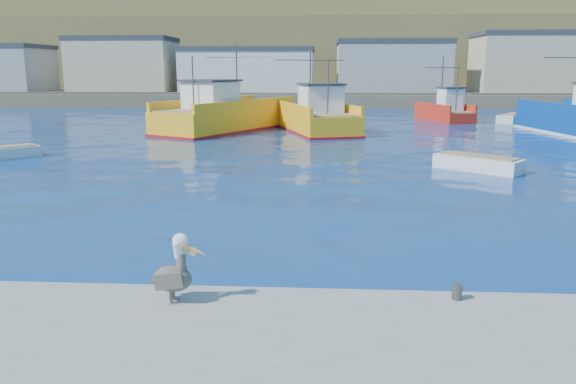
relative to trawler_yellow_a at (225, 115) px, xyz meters
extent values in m
plane|color=navy|center=(7.37, -31.04, -1.18)|extent=(260.00, 260.00, 0.00)
cylinder|color=#4C4C4C|center=(10.37, -34.44, -0.53)|extent=(0.20, 0.20, 0.30)
cube|color=brown|center=(7.37, 40.96, -0.38)|extent=(160.00, 30.00, 1.60)
cube|color=brown|center=(7.37, 66.96, 4.82)|extent=(180.00, 40.00, 14.00)
cube|color=brown|center=(7.37, 86.96, 9.82)|extent=(200.00, 40.00, 24.00)
cube|color=#2D2D2D|center=(7.37, 29.96, 0.47)|extent=(150.00, 5.00, 0.10)
cube|color=tan|center=(-20.63, 35.96, 3.92)|extent=(14.00, 9.00, 7.00)
cube|color=#333338|center=(-20.63, 35.96, 7.72)|extent=(14.28, 9.18, 0.60)
cube|color=silver|center=(-2.63, 35.96, 3.17)|extent=(18.00, 11.00, 5.50)
cube|color=#333338|center=(-2.63, 35.96, 6.22)|extent=(18.36, 11.22, 0.60)
cube|color=gray|center=(17.37, 35.96, 3.67)|extent=(15.00, 10.00, 6.50)
cube|color=#333338|center=(17.37, 35.96, 7.22)|extent=(15.30, 10.20, 0.60)
cube|color=tan|center=(37.37, 35.96, 4.17)|extent=(17.00, 9.00, 7.50)
cube|color=#333338|center=(37.37, 35.96, 8.22)|extent=(17.34, 9.18, 0.60)
cube|color=#FFAA18|center=(0.14, 0.27, -0.30)|extent=(10.33, 14.08, 1.76)
cube|color=#FFAA18|center=(2.02, -0.73, 0.93)|extent=(6.46, 11.86, 0.70)
cube|color=#FFAA18|center=(-1.73, 1.26, 0.93)|extent=(6.46, 11.86, 0.70)
cube|color=maroon|center=(0.14, 0.27, -1.13)|extent=(10.54, 14.37, 0.25)
cube|color=#8C7251|center=(0.14, 0.27, 0.63)|extent=(9.76, 13.44, 0.10)
cube|color=white|center=(-0.81, -1.53, 1.68)|extent=(4.38, 4.47, 2.00)
cube|color=#333338|center=(-0.81, -1.53, 2.78)|extent=(4.77, 4.94, 0.15)
cylinder|color=#4C4C4C|center=(0.78, 1.46, 3.08)|extent=(0.16, 0.16, 5.00)
cylinder|color=#4C4C4C|center=(-1.76, -3.32, 2.58)|extent=(0.14, 0.14, 4.00)
cylinder|color=#4C4C4C|center=(0.78, 1.46, 4.58)|extent=(5.62, 3.03, 0.08)
cube|color=#FFAA18|center=(7.11, 0.03, -0.43)|extent=(7.30, 12.25, 1.51)
cube|color=#FFAA18|center=(8.90, 0.59, 0.68)|extent=(3.64, 10.90, 0.70)
cube|color=#FFAA18|center=(5.31, -0.54, 0.68)|extent=(3.64, 10.90, 0.70)
cube|color=maroon|center=(7.11, 0.03, -1.13)|extent=(7.44, 12.50, 0.25)
cube|color=#8C7251|center=(7.11, 0.03, 0.38)|extent=(6.85, 11.71, 0.10)
cube|color=white|center=(7.63, -1.63, 1.43)|extent=(3.54, 3.60, 2.00)
cube|color=#333338|center=(7.63, -1.63, 2.53)|extent=(3.84, 4.00, 0.15)
cylinder|color=#4C4C4C|center=(6.76, 1.13, 2.83)|extent=(0.15, 0.15, 5.00)
cylinder|color=#4C4C4C|center=(8.15, -3.29, 2.33)|extent=(0.13, 0.13, 4.00)
cylinder|color=#4C4C4C|center=(6.76, 1.13, 4.33)|extent=(5.37, 1.76, 0.08)
cube|color=navy|center=(25.36, -2.10, 0.81)|extent=(2.37, 12.24, 0.70)
cube|color=red|center=(19.29, 9.48, -0.72)|extent=(4.59, 7.59, 0.93)
cube|color=red|center=(20.49, 9.84, 0.10)|extent=(2.14, 6.74, 0.70)
cube|color=red|center=(18.09, 9.13, 0.10)|extent=(2.14, 6.74, 0.70)
cube|color=#8C7251|center=(19.29, 9.48, -0.20)|extent=(4.30, 7.26, 0.10)
cube|color=white|center=(19.59, 8.46, 0.85)|extent=(2.30, 2.24, 2.00)
cube|color=#333338|center=(19.59, 8.46, 1.95)|extent=(2.49, 2.48, 0.15)
cylinder|color=#4C4C4C|center=(19.09, 10.17, 2.25)|extent=(0.15, 0.15, 5.00)
cylinder|color=#4C4C4C|center=(19.90, 7.44, 1.75)|extent=(0.12, 0.12, 4.00)
cylinder|color=#4C4C4C|center=(19.09, 10.17, 3.75)|extent=(3.61, 1.14, 0.08)
cube|color=silver|center=(-9.83, -15.09, -0.95)|extent=(3.52, 3.54, 0.74)
cube|color=#8C7251|center=(-9.83, -15.09, -0.55)|extent=(3.06, 3.08, 0.07)
cube|color=silver|center=(15.36, -17.30, -0.92)|extent=(4.08, 3.81, 0.83)
cube|color=#8C7251|center=(15.36, -17.30, -0.47)|extent=(3.56, 3.31, 0.08)
cube|color=silver|center=(25.32, 8.36, -0.90)|extent=(3.82, 4.46, 0.88)
cube|color=#8C7251|center=(25.32, 8.36, -0.43)|extent=(3.30, 3.91, 0.09)
cylinder|color=#595451|center=(4.89, -34.96, -0.55)|extent=(0.06, 0.06, 0.26)
cube|color=#595451|center=(4.94, -34.96, -0.67)|extent=(0.13, 0.11, 0.01)
cylinder|color=#595451|center=(4.90, -34.80, -0.55)|extent=(0.06, 0.06, 0.26)
cube|color=#595451|center=(4.94, -34.80, -0.67)|extent=(0.13, 0.11, 0.01)
ellipsoid|color=#38332D|center=(4.92, -34.88, -0.21)|extent=(0.76, 0.46, 0.52)
cube|color=#38332D|center=(4.89, -35.08, -0.19)|extent=(0.58, 0.07, 0.38)
cube|color=#38332D|center=(4.90, -34.68, -0.19)|extent=(0.58, 0.07, 0.38)
cube|color=#38332D|center=(4.59, -34.87, -0.27)|extent=(0.20, 0.14, 0.11)
cylinder|color=#38332D|center=(5.09, -34.88, 0.07)|extent=(0.18, 0.27, 0.41)
cylinder|color=white|center=(5.05, -34.88, 0.38)|extent=(0.17, 0.27, 0.38)
ellipsoid|color=white|center=(5.10, -34.88, 0.56)|extent=(0.31, 0.24, 0.26)
cone|color=gold|center=(5.34, -34.89, 0.40)|extent=(0.52, 0.14, 0.36)
cube|color=tan|center=(5.24, -34.89, 0.36)|extent=(0.31, 0.05, 0.23)
camera|label=1|loc=(7.71, -44.79, 3.71)|focal=35.00mm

